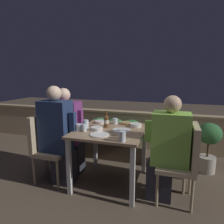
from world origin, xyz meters
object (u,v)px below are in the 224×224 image
object	(u,v)px
chair_right_near	(185,157)
chair_right_far	(179,147)
beer_bottle	(106,121)
person_green_blouse	(167,149)
potted_plant	(208,142)
chair_left_far	(56,135)
person_navy_jumper	(58,135)
person_purple_stripe	(67,131)
chair_left_near	(46,142)

from	to	relation	value
chair_right_near	chair_right_far	size ratio (longest dim) A/B	1.00
chair_right_near	beer_bottle	size ratio (longest dim) A/B	4.01
person_green_blouse	potted_plant	distance (m)	1.04
chair_right_near	potted_plant	world-z (taller)	chair_right_near
chair_right_near	beer_bottle	distance (m)	1.08
chair_left_far	chair_right_near	distance (m)	1.86
person_navy_jumper	beer_bottle	xyz separation A→B (m)	(0.57, 0.29, 0.17)
person_green_blouse	beer_bottle	size ratio (longest dim) A/B	5.38
chair_right_far	potted_plant	xyz separation A→B (m)	(0.43, 0.53, -0.08)
beer_bottle	person_purple_stripe	bearing A→B (deg)	176.34
chair_left_far	person_green_blouse	world-z (taller)	person_green_blouse
person_navy_jumper	chair_left_far	xyz separation A→B (m)	(-0.26, 0.33, -0.12)
person_purple_stripe	person_green_blouse	xyz separation A→B (m)	(1.44, -0.29, -0.01)
person_navy_jumper	beer_bottle	bearing A→B (deg)	27.03
chair_right_far	chair_left_far	bearing A→B (deg)	-178.53
chair_right_far	potted_plant	bearing A→B (deg)	51.26
person_navy_jumper	person_green_blouse	world-z (taller)	person_navy_jumper
chair_right_near	potted_plant	distance (m)	0.94
person_navy_jumper	person_green_blouse	distance (m)	1.38
chair_left_near	person_purple_stripe	world-z (taller)	person_purple_stripe
person_purple_stripe	chair_right_near	distance (m)	1.67
person_navy_jumper	chair_left_far	distance (m)	0.44
person_purple_stripe	potted_plant	size ratio (longest dim) A/B	1.66
person_purple_stripe	beer_bottle	distance (m)	0.66
person_green_blouse	chair_right_far	xyz separation A→B (m)	(0.13, 0.33, -0.07)
person_purple_stripe	person_green_blouse	size ratio (longest dim) A/B	1.02
person_navy_jumper	person_green_blouse	xyz separation A→B (m)	(1.38, 0.04, -0.04)
chair_left_near	potted_plant	bearing A→B (deg)	23.01
chair_left_far	beer_bottle	world-z (taller)	beer_bottle
chair_left_near	chair_right_near	distance (m)	1.78
chair_left_near	chair_right_far	world-z (taller)	same
person_purple_stripe	beer_bottle	size ratio (longest dim) A/B	5.50
chair_left_far	person_purple_stripe	world-z (taller)	person_purple_stripe
person_purple_stripe	chair_right_far	bearing A→B (deg)	1.66
person_navy_jumper	potted_plant	distance (m)	2.15
person_purple_stripe	chair_right_far	size ratio (longest dim) A/B	1.37
chair_left_far	chair_right_far	world-z (taller)	same
chair_left_near	chair_left_far	bearing A→B (deg)	100.69
potted_plant	chair_right_near	bearing A→B (deg)	-112.53
beer_bottle	person_navy_jumper	bearing A→B (deg)	-152.97
beer_bottle	potted_plant	size ratio (longest dim) A/B	0.30
person_navy_jumper	person_purple_stripe	bearing A→B (deg)	100.43
chair_right_near	beer_bottle	bearing A→B (deg)	166.32
chair_left_far	chair_right_far	distance (m)	1.77
chair_right_near	chair_left_near	bearing A→B (deg)	-178.60
potted_plant	chair_left_near	bearing A→B (deg)	-156.99
chair_left_near	chair_right_far	size ratio (longest dim) A/B	1.00
chair_right_far	potted_plant	world-z (taller)	chair_right_far
person_green_blouse	chair_left_near	bearing A→B (deg)	-178.43
chair_left_far	beer_bottle	bearing A→B (deg)	-2.78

